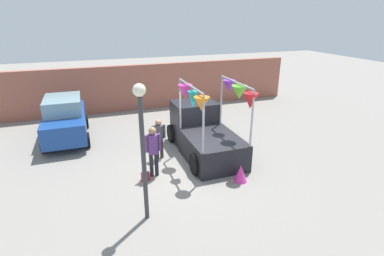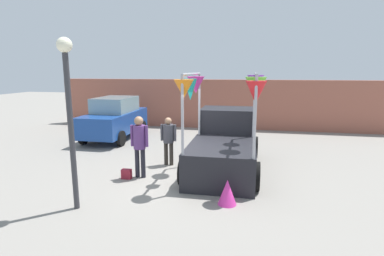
{
  "view_description": "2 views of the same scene",
  "coord_description": "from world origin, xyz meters",
  "px_view_note": "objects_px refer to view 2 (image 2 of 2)",
  "views": [
    {
      "loc": [
        -3.25,
        -9.38,
        5.25
      ],
      "look_at": [
        0.22,
        0.41,
        1.31
      ],
      "focal_mm": 28.0,
      "sensor_mm": 36.0,
      "label": 1
    },
    {
      "loc": [
        1.67,
        -8.22,
        3.09
      ],
      "look_at": [
        0.03,
        0.14,
        1.44
      ],
      "focal_mm": 28.0,
      "sensor_mm": 36.0,
      "label": 2
    }
  ],
  "objects_px": {
    "parked_car": "(115,118)",
    "person_customer": "(139,141)",
    "person_vendor": "(168,137)",
    "handbag": "(127,174)",
    "folded_kite_bundle_magenta": "(227,192)",
    "street_lamp": "(69,100)",
    "vendor_truck": "(225,141)"
  },
  "relations": [
    {
      "from": "vendor_truck",
      "to": "parked_car",
      "type": "distance_m",
      "value": 6.21
    },
    {
      "from": "vendor_truck",
      "to": "parked_car",
      "type": "xyz_separation_m",
      "value": [
        -5.29,
        3.24,
        0.07
      ]
    },
    {
      "from": "parked_car",
      "to": "person_customer",
      "type": "relative_size",
      "value": 2.22
    },
    {
      "from": "handbag",
      "to": "folded_kite_bundle_magenta",
      "type": "relative_size",
      "value": 0.47
    },
    {
      "from": "person_vendor",
      "to": "street_lamp",
      "type": "relative_size",
      "value": 0.42
    },
    {
      "from": "person_customer",
      "to": "person_vendor",
      "type": "xyz_separation_m",
      "value": [
        0.5,
        1.29,
        -0.15
      ]
    },
    {
      "from": "vendor_truck",
      "to": "person_vendor",
      "type": "xyz_separation_m",
      "value": [
        -1.84,
        -0.08,
        0.08
      ]
    },
    {
      "from": "handbag",
      "to": "person_customer",
      "type": "bearing_deg",
      "value": 29.74
    },
    {
      "from": "person_customer",
      "to": "person_vendor",
      "type": "height_order",
      "value": "person_customer"
    },
    {
      "from": "street_lamp",
      "to": "folded_kite_bundle_magenta",
      "type": "relative_size",
      "value": 6.26
    },
    {
      "from": "person_vendor",
      "to": "handbag",
      "type": "bearing_deg",
      "value": -119.82
    },
    {
      "from": "parked_car",
      "to": "handbag",
      "type": "relative_size",
      "value": 14.29
    },
    {
      "from": "parked_car",
      "to": "person_vendor",
      "type": "bearing_deg",
      "value": -43.92
    },
    {
      "from": "vendor_truck",
      "to": "person_vendor",
      "type": "bearing_deg",
      "value": -177.38
    },
    {
      "from": "person_vendor",
      "to": "parked_car",
      "type": "bearing_deg",
      "value": 136.08
    },
    {
      "from": "person_customer",
      "to": "street_lamp",
      "type": "height_order",
      "value": "street_lamp"
    },
    {
      "from": "person_vendor",
      "to": "street_lamp",
      "type": "xyz_separation_m",
      "value": [
        -1.2,
        -3.47,
        1.51
      ]
    },
    {
      "from": "vendor_truck",
      "to": "street_lamp",
      "type": "height_order",
      "value": "street_lamp"
    },
    {
      "from": "folded_kite_bundle_magenta",
      "to": "person_vendor",
      "type": "bearing_deg",
      "value": 129.2
    },
    {
      "from": "person_vendor",
      "to": "handbag",
      "type": "height_order",
      "value": "person_vendor"
    },
    {
      "from": "vendor_truck",
      "to": "street_lamp",
      "type": "xyz_separation_m",
      "value": [
        -3.04,
        -3.56,
        1.59
      ]
    },
    {
      "from": "vendor_truck",
      "to": "person_customer",
      "type": "bearing_deg",
      "value": -149.64
    },
    {
      "from": "person_vendor",
      "to": "folded_kite_bundle_magenta",
      "type": "bearing_deg",
      "value": -50.8
    },
    {
      "from": "parked_car",
      "to": "handbag",
      "type": "xyz_separation_m",
      "value": [
        2.6,
        -4.81,
        -0.8
      ]
    },
    {
      "from": "street_lamp",
      "to": "folded_kite_bundle_magenta",
      "type": "xyz_separation_m",
      "value": [
        3.34,
        0.85,
        -2.17
      ]
    },
    {
      "from": "parked_car",
      "to": "person_customer",
      "type": "distance_m",
      "value": 5.48
    },
    {
      "from": "person_vendor",
      "to": "street_lamp",
      "type": "bearing_deg",
      "value": -109.13
    },
    {
      "from": "handbag",
      "to": "vendor_truck",
      "type": "bearing_deg",
      "value": 30.28
    },
    {
      "from": "person_customer",
      "to": "person_vendor",
      "type": "distance_m",
      "value": 1.39
    },
    {
      "from": "handbag",
      "to": "person_vendor",
      "type": "bearing_deg",
      "value": 60.18
    },
    {
      "from": "person_vendor",
      "to": "handbag",
      "type": "relative_size",
      "value": 5.67
    },
    {
      "from": "parked_car",
      "to": "folded_kite_bundle_magenta",
      "type": "bearing_deg",
      "value": -46.76
    }
  ]
}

